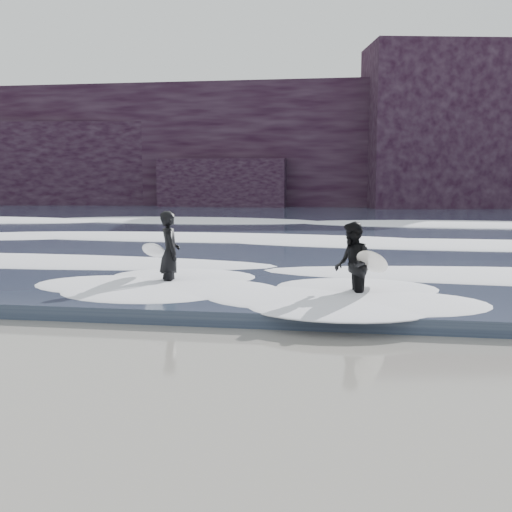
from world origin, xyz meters
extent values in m
plane|color=brown|center=(0.00, 0.00, 0.00)|extent=(120.00, 120.00, 0.00)
cube|color=#2C374A|center=(0.00, 29.00, 0.15)|extent=(90.00, 52.00, 0.30)
cube|color=black|center=(0.00, 46.00, 5.00)|extent=(70.00, 9.00, 10.00)
ellipsoid|color=white|center=(0.00, 9.00, 0.40)|extent=(60.00, 3.20, 0.20)
ellipsoid|color=white|center=(0.00, 16.00, 0.42)|extent=(60.00, 4.00, 0.24)
ellipsoid|color=white|center=(0.00, 25.00, 0.45)|extent=(60.00, 4.80, 0.30)
imported|color=black|center=(-1.67, 6.11, 0.97)|extent=(0.73, 0.84, 1.95)
ellipsoid|color=white|center=(-2.07, 6.16, 1.01)|extent=(0.90, 1.93, 0.64)
imported|color=black|center=(2.53, 5.20, 0.91)|extent=(0.84, 1.00, 1.82)
ellipsoid|color=silver|center=(2.95, 5.20, 0.97)|extent=(0.89, 2.22, 0.84)
camera|label=1|loc=(2.68, -8.15, 2.78)|focal=45.00mm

